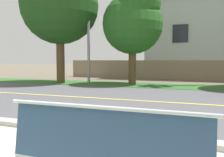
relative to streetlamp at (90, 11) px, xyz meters
name	(u,v)px	position (x,y,z in m)	size (l,w,h in m)	color
ground_plane	(145,95)	(4.20, -3.59, -4.32)	(140.00, 140.00, 0.00)	#665B4C
curb_edge	(77,130)	(4.20, -9.24, -4.27)	(44.00, 0.30, 0.11)	#ADA89E
street_asphalt	(135,100)	(4.20, -5.09, -4.32)	(52.00, 8.00, 0.01)	#515156
road_centre_line	(135,100)	(4.20, -5.09, -4.31)	(48.00, 0.14, 0.01)	#E0CC4C
far_verge_grass	(161,86)	(4.20, 0.21, -4.31)	(48.00, 2.80, 0.02)	#2D6026
streetlamp	(90,11)	(0.00, 0.00, 0.00)	(0.24, 2.10, 7.61)	gray
shade_tree_left	(134,19)	(2.52, 0.62, -0.56)	(3.52, 3.52, 5.80)	brown
garden_wall	(149,69)	(2.37, 5.36, -3.62)	(13.00, 0.36, 1.40)	gray
house_across_street	(212,36)	(6.82, 8.56, -0.94)	(10.40, 6.91, 6.66)	#B7BCC1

